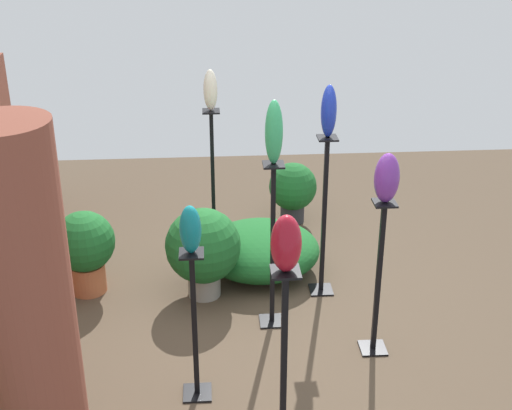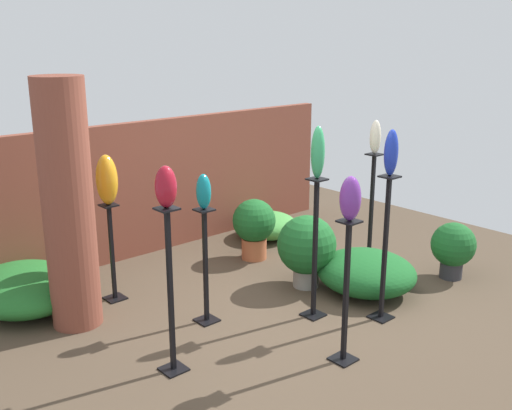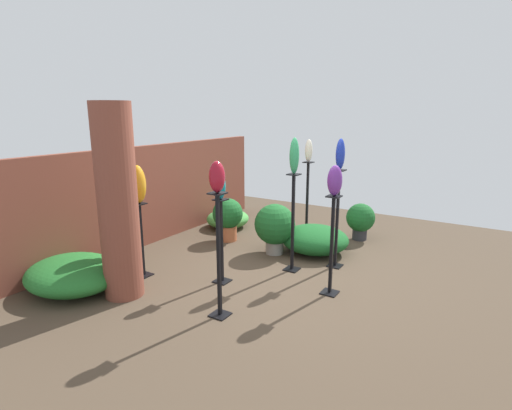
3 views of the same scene
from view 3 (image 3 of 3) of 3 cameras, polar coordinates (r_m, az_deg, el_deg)
The scene contains 23 objects.
ground_plane at distance 5.75m, azimuth 3.60°, elevation -9.47°, with size 8.00×8.00×0.00m, color #4C3D2D.
brick_wall_back at distance 7.01m, azimuth -14.87°, elevation 1.44°, with size 5.60×0.12×1.66m, color brown.
brick_pillar at distance 4.96m, azimuth -19.14°, elevation 0.27°, with size 0.47×0.47×2.33m, color brown.
pedestal_ivory at distance 7.05m, azimuth 7.31°, elevation 0.18°, with size 0.20×0.20×1.37m.
pedestal_cobalt at distance 5.83m, azimuth 11.49°, elevation -2.51°, with size 0.20×0.20×1.43m.
pedestal_ruby at distance 4.36m, azimuth -5.32°, elevation -7.95°, with size 0.20×0.20×1.40m.
pedestal_jade at distance 5.61m, azimuth 5.27°, elevation -3.12°, with size 0.20×0.20×1.39m.
pedestal_violet at distance 4.98m, azimuth 10.74°, elevation -6.31°, with size 0.20×0.20×1.25m.
pedestal_amber at distance 5.66m, azimuth -16.02°, elevation -5.30°, with size 0.20×0.20×1.03m.
pedestal_teal at distance 5.26m, azimuth -4.96°, elevation -5.69°, with size 0.20×0.20×1.13m.
art_vase_ivory at distance 6.90m, azimuth 7.54°, elevation 7.71°, with size 0.12×0.13×0.38m, color beige.
art_vase_cobalt at distance 5.64m, azimuth 11.96°, elevation 7.12°, with size 0.14×0.13×0.43m, color #192D9E.
art_vase_ruby at distance 4.12m, azimuth -5.60°, elevation 4.03°, with size 0.17×0.17×0.33m, color maroon.
art_vase_jade at distance 5.41m, azimuth 5.49°, elevation 7.02°, with size 0.12×0.13×0.49m, color #2D9356.
art_vase_violet at distance 4.76m, azimuth 11.19°, elevation 3.45°, with size 0.16×0.18×0.36m, color #6B2D8C.
art_vase_amber at distance 5.46m, azimuth -16.57°, elevation 2.85°, with size 0.21×0.23×0.51m, color orange.
art_vase_teal at distance 5.06m, azimuth -5.14°, elevation 2.69°, with size 0.14×0.14×0.33m, color #0F727A.
potted_plant_front_right at distance 7.23m, azimuth 14.70°, elevation -1.96°, with size 0.50×0.50×0.65m.
potted_plant_mid_right at distance 6.30m, azimuth 2.70°, elevation -2.95°, with size 0.64×0.64×0.80m.
potted_plant_walkway_edge at distance 6.95m, azimuth -4.06°, elevation -1.62°, with size 0.53×0.53×0.75m.
foliage_bed_east at distance 6.49m, azimuth 8.39°, elevation -4.86°, with size 1.03×1.08×0.43m, color #195923.
foliage_bed_west at distance 5.62m, azimuth -24.61°, elevation -8.95°, with size 1.10×1.26×0.42m, color #236B28.
foliage_bed_center at distance 7.78m, azimuth -4.06°, elevation -1.97°, with size 0.84×0.80×0.35m, color #479942.
Camera 3 is at (-4.67, -2.50, 2.23)m, focal length 28.00 mm.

